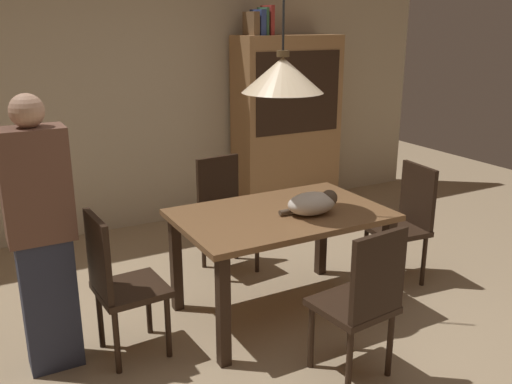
# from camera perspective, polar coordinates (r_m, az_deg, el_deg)

# --- Properties ---
(ground) EXTENTS (10.00, 10.00, 0.00)m
(ground) POSITION_cam_1_polar(r_m,az_deg,el_deg) (3.71, 3.84, -15.27)
(ground) COLOR tan
(back_wall) EXTENTS (6.40, 0.10, 2.90)m
(back_wall) POSITION_cam_1_polar(r_m,az_deg,el_deg) (5.57, -10.79, 11.34)
(back_wall) COLOR beige
(back_wall) RESTS_ON ground
(dining_table) EXTENTS (1.40, 0.90, 0.75)m
(dining_table) POSITION_cam_1_polar(r_m,az_deg,el_deg) (3.79, 2.54, -3.52)
(dining_table) COLOR brown
(dining_table) RESTS_ON ground
(chair_near_front) EXTENTS (0.44, 0.44, 0.93)m
(chair_near_front) POSITION_cam_1_polar(r_m,az_deg,el_deg) (3.20, 10.88, -10.64)
(chair_near_front) COLOR black
(chair_near_front) RESTS_ON ground
(chair_far_back) EXTENTS (0.44, 0.44, 0.93)m
(chair_far_back) POSITION_cam_1_polar(r_m,az_deg,el_deg) (4.56, -3.24, -1.73)
(chair_far_back) COLOR black
(chair_far_back) RESTS_ON ground
(chair_right_side) EXTENTS (0.44, 0.44, 0.93)m
(chair_right_side) POSITION_cam_1_polar(r_m,az_deg,el_deg) (4.48, 15.05, -2.65)
(chair_right_side) COLOR black
(chair_right_side) RESTS_ON ground
(chair_left_side) EXTENTS (0.42, 0.42, 0.93)m
(chair_left_side) POSITION_cam_1_polar(r_m,az_deg,el_deg) (3.44, -13.99, -8.75)
(chair_left_side) COLOR black
(chair_left_side) RESTS_ON ground
(cat_sleeping) EXTENTS (0.39, 0.24, 0.16)m
(cat_sleeping) POSITION_cam_1_polar(r_m,az_deg,el_deg) (3.71, 5.87, -1.14)
(cat_sleeping) COLOR beige
(cat_sleeping) RESTS_ON dining_table
(pendant_lamp) EXTENTS (0.52, 0.52, 1.30)m
(pendant_lamp) POSITION_cam_1_polar(r_m,az_deg,el_deg) (3.56, 2.75, 11.94)
(pendant_lamp) COLOR beige
(hutch_bookcase) EXTENTS (1.12, 0.45, 1.85)m
(hutch_bookcase) POSITION_cam_1_polar(r_m,az_deg,el_deg) (5.91, 3.13, 6.45)
(hutch_bookcase) COLOR #A87A4C
(hutch_bookcase) RESTS_ON ground
(book_brown_thick) EXTENTS (0.06, 0.24, 0.22)m
(book_brown_thick) POSITION_cam_1_polar(r_m,az_deg,el_deg) (5.61, -0.51, 16.89)
(book_brown_thick) COLOR brown
(book_brown_thick) RESTS_ON hutch_bookcase
(book_blue_wide) EXTENTS (0.06, 0.24, 0.24)m
(book_blue_wide) POSITION_cam_1_polar(r_m,az_deg,el_deg) (5.64, 0.20, 16.99)
(book_blue_wide) COLOR #384C93
(book_blue_wide) RESTS_ON hutch_bookcase
(book_green_slim) EXTENTS (0.03, 0.20, 0.26)m
(book_green_slim) POSITION_cam_1_polar(r_m,az_deg,el_deg) (5.67, 0.72, 17.09)
(book_green_slim) COLOR #427A4C
(book_green_slim) RESTS_ON hutch_bookcase
(book_red_tall) EXTENTS (0.04, 0.22, 0.28)m
(book_red_tall) POSITION_cam_1_polar(r_m,az_deg,el_deg) (5.69, 1.18, 17.19)
(book_red_tall) COLOR #B73833
(book_red_tall) RESTS_ON hutch_bookcase
(person_standing) EXTENTS (0.36, 0.22, 1.62)m
(person_standing) POSITION_cam_1_polar(r_m,az_deg,el_deg) (3.36, -21.08, -4.37)
(person_standing) COLOR #2D3347
(person_standing) RESTS_ON ground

